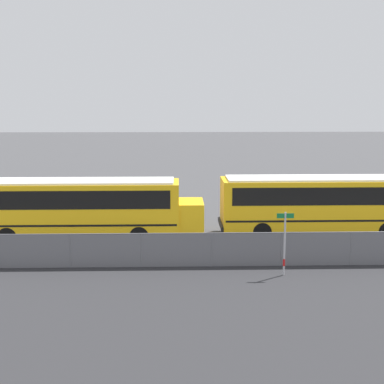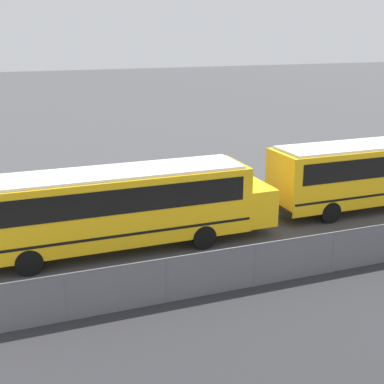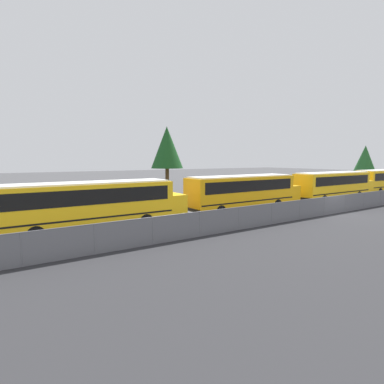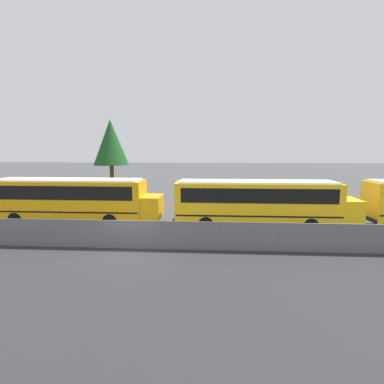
# 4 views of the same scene
# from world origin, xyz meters

# --- Properties ---
(school_bus_4) EXTENTS (11.87, 2.50, 3.14)m
(school_bus_4) POSITION_xyz_m (7.34, 4.67, 1.86)
(school_bus_4) COLOR yellow
(school_bus_4) RESTS_ON ground_plane
(school_bus_5) EXTENTS (11.87, 2.50, 3.14)m
(school_bus_5) POSITION_xyz_m (20.13, 5.36, 1.86)
(school_bus_5) COLOR yellow
(school_bus_5) RESTS_ON ground_plane
(street_sign) EXTENTS (0.70, 0.09, 2.67)m
(street_sign) POSITION_xyz_m (16.65, -1.28, 1.43)
(street_sign) COLOR #B7B7BC
(street_sign) RESTS_ON ground_plane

